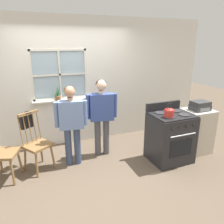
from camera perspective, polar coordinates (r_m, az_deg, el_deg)
ground_plane at (r=3.97m, az=-4.96°, el=-15.46°), size 16.00×16.00×0.00m
wall_back at (r=4.76m, az=-10.32°, el=7.39°), size 6.40×0.16×2.70m
chair_by_window at (r=4.05m, az=-19.03°, el=-8.10°), size 0.57×0.56×1.04m
chair_near_wall at (r=3.97m, az=-26.67°, el=-9.62°), size 0.51×0.53×1.04m
person_elderly_left at (r=3.90m, az=-10.59°, el=-1.77°), size 0.59×0.27×1.47m
person_teen_center at (r=4.19m, az=-2.75°, el=0.36°), size 0.61×0.28×1.52m
stove at (r=4.28m, az=14.92°, el=-6.28°), size 0.75×0.68×1.08m
kettle at (r=3.89m, az=14.72°, el=0.02°), size 0.21×0.17×0.25m
potted_plant at (r=4.67m, az=-13.94°, el=4.10°), size 0.12×0.12×0.29m
handbag at (r=4.08m, az=-21.52°, el=-2.08°), size 0.25×0.25×0.31m
side_counter at (r=4.78m, az=21.10°, el=-4.63°), size 0.55×0.50×0.90m
stereo at (r=4.60m, az=22.01°, el=1.51°), size 0.34×0.29×0.18m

